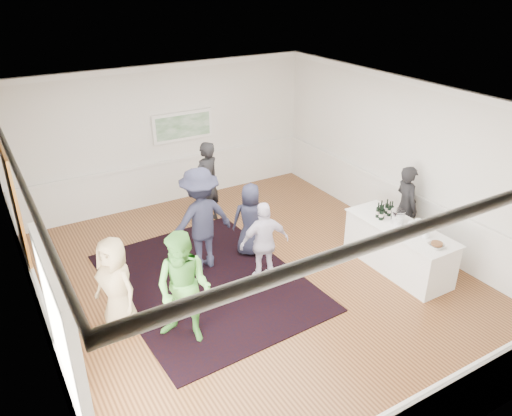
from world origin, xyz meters
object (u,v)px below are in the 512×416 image
serving_table (398,247)px  bartender (406,207)px  guest_lilac (265,243)px  guest_navy (251,220)px  guest_dark_a (200,220)px  guest_tan (116,286)px  ice_bucket (398,217)px  guest_green (184,289)px  guest_dark_b (207,183)px  nut_bowl (437,245)px

serving_table → bartender: bearing=39.3°
guest_lilac → guest_navy: bearing=-94.9°
guest_dark_a → serving_table: bearing=144.8°
bartender → guest_lilac: bartender is taller
serving_table → bartender: 1.02m
guest_tan → ice_bucket: 5.01m
bartender → ice_bucket: 0.83m
guest_dark_a → ice_bucket: (3.11, -1.73, 0.01)m
guest_green → guest_navy: bearing=86.4°
guest_tan → guest_dark_b: bearing=107.8°
guest_dark_b → guest_green: bearing=38.7°
guest_green → ice_bucket: guest_green is taller
guest_dark_b → guest_navy: 1.65m
guest_tan → nut_bowl: size_ratio=5.79×
guest_tan → guest_green: bearing=22.9°
ice_bucket → guest_dark_a: bearing=150.9°
guest_tan → serving_table: bearing=54.0°
serving_table → guest_lilac: bearing=158.4°
nut_bowl → guest_dark_a: bearing=138.4°
ice_bucket → bartender: bearing=33.0°
serving_table → guest_tan: guest_tan is taller
ice_bucket → nut_bowl: size_ratio=0.95×
guest_green → guest_lilac: size_ratio=1.18×
guest_dark_b → guest_navy: guest_dark_b is taller
guest_dark_b → ice_bucket: (2.22, -3.33, 0.07)m
guest_tan → guest_dark_b: (2.73, 2.60, 0.12)m
guest_navy → nut_bowl: 3.35m
guest_tan → guest_lilac: guest_tan is taller
guest_green → guest_dark_a: 2.00m
guest_lilac → ice_bucket: bearing=172.9°
ice_bucket → nut_bowl: (-0.07, -0.97, -0.08)m
bartender → guest_dark_b: size_ratio=0.92×
guest_tan → ice_bucket: guest_tan is taller
guest_dark_a → guest_navy: size_ratio=1.35×
serving_table → guest_lilac: guest_lilac is taller
bartender → guest_lilac: bearing=97.8°
guest_tan → guest_dark_a: bearing=92.6°
serving_table → guest_tan: size_ratio=1.35×
bartender → guest_navy: 3.04m
guest_dark_b → nut_bowl: 4.81m
ice_bucket → guest_green: bearing=179.5°
guest_tan → ice_bucket: (4.95, -0.73, 0.19)m
serving_table → ice_bucket: size_ratio=8.25×
guest_green → bartender: bearing=52.6°
serving_table → guest_green: size_ratio=1.21×
guest_dark_a → ice_bucket: size_ratio=7.51×
guest_tan → guest_green: 1.06m
serving_table → ice_bucket: ice_bucket is taller
guest_lilac → guest_navy: guest_lilac is taller
guest_dark_a → guest_navy: 1.05m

